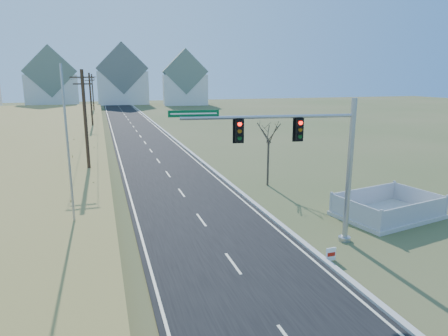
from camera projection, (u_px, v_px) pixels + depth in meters
ground at (220, 247)px, 20.22m from camera, size 260.00×260.00×0.00m
road at (134, 128)px, 66.75m from camera, size 8.00×180.00×0.06m
curb at (159, 127)px, 67.93m from camera, size 0.30×180.00×0.18m
utility_pole_near at (86, 126)px, 31.25m from camera, size 1.80×0.26×9.00m
utility_pole_mid at (91, 103)px, 59.17m from camera, size 1.80×0.26×9.00m
utility_pole_far at (93, 94)px, 87.09m from camera, size 1.80×0.26×9.00m
condo_nnw at (51, 82)px, 113.97m from camera, size 14.93×11.17×17.03m
condo_n at (122, 79)px, 123.33m from camera, size 15.27×10.20×18.54m
condo_ne at (185, 82)px, 121.27m from camera, size 14.12×10.51×16.52m
traffic_signal_mast at (315, 157)px, 19.72m from camera, size 9.28×1.49×7.44m
fence_enclosure at (387, 212)px, 24.63m from camera, size 6.68×5.18×1.37m
open_sign at (331, 254)px, 18.65m from camera, size 0.52×0.08×0.64m
flagpole at (70, 176)px, 19.79m from camera, size 0.41×0.41×9.05m
bare_tree at (269, 131)px, 30.80m from camera, size 2.03×2.03×5.38m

